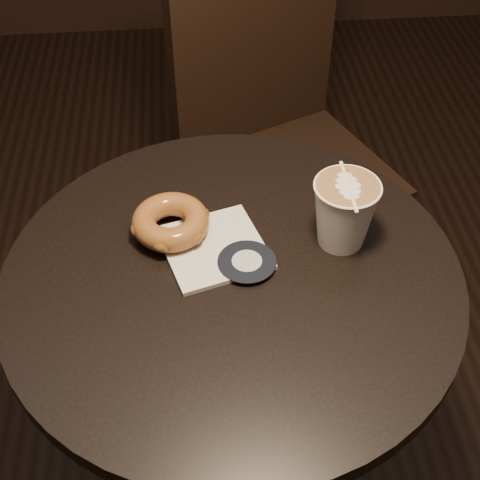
# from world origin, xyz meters

# --- Properties ---
(cafe_table) EXTENTS (0.70, 0.70, 0.75)m
(cafe_table) POSITION_xyz_m (0.00, 0.00, 0.55)
(cafe_table) COLOR black
(cafe_table) RESTS_ON ground
(chair) EXTENTS (0.55, 0.55, 1.06)m
(chair) POSITION_xyz_m (0.15, 0.64, 0.59)
(chair) COLOR black
(chair) RESTS_ON ground
(pastry_bag) EXTENTS (0.19, 0.19, 0.01)m
(pastry_bag) POSITION_xyz_m (-0.02, 0.05, 0.75)
(pastry_bag) COLOR silver
(pastry_bag) RESTS_ON cafe_table
(doughnut) EXTENTS (0.12, 0.12, 0.04)m
(doughnut) POSITION_xyz_m (-0.09, 0.09, 0.78)
(doughnut) COLOR brown
(doughnut) RESTS_ON pastry_bag
(latte_cup) EXTENTS (0.10, 0.10, 0.11)m
(latte_cup) POSITION_xyz_m (0.18, 0.05, 0.81)
(latte_cup) COLOR white
(latte_cup) RESTS_ON cafe_table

